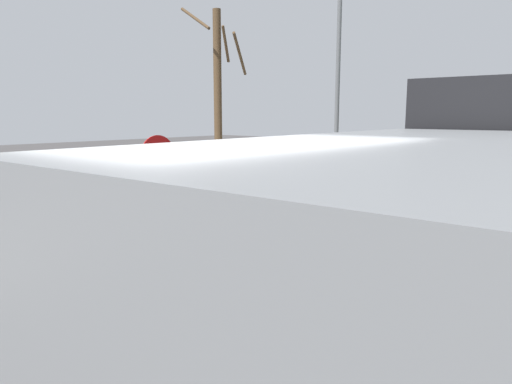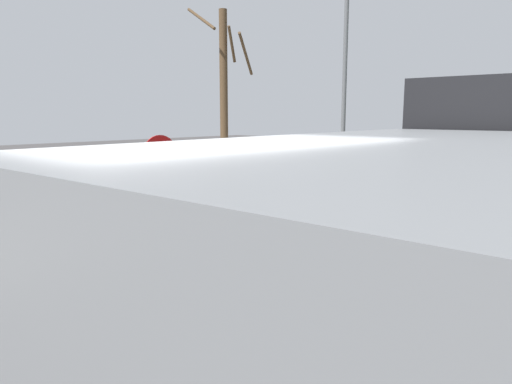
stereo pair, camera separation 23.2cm
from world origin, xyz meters
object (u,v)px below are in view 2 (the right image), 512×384
object	(u,v)px
street_light_pole	(344,104)
bare_tree	(224,104)
loose_tire	(54,234)
fire_hydrant	(36,241)
dump_truck_gray	(473,225)
stop_sign	(160,170)

from	to	relation	value
street_light_pole	bare_tree	bearing A→B (deg)	141.04
loose_tire	fire_hydrant	bearing A→B (deg)	105.18
dump_truck_gray	street_light_pole	distance (m)	9.02
fire_hydrant	bare_tree	xyz separation A→B (m)	(5.66, 1.62, 2.27)
fire_hydrant	street_light_pole	distance (m)	8.51
loose_tire	dump_truck_gray	bearing A→B (deg)	-77.80
fire_hydrant	stop_sign	world-z (taller)	stop_sign
dump_truck_gray	street_light_pole	size ratio (longest dim) A/B	1.32
fire_hydrant	stop_sign	xyz separation A→B (m)	(2.12, -0.45, 1.00)
stop_sign	dump_truck_gray	xyz separation A→B (m)	(-0.76, -5.74, 0.04)
fire_hydrant	bare_tree	size ratio (longest dim) A/B	0.15
stop_sign	street_light_pole	size ratio (longest dim) A/B	0.38
loose_tire	bare_tree	distance (m)	6.27
stop_sign	bare_tree	bearing A→B (deg)	30.32
dump_truck_gray	fire_hydrant	bearing A→B (deg)	102.41
bare_tree	dump_truck_gray	bearing A→B (deg)	-118.83
dump_truck_gray	bare_tree	xyz separation A→B (m)	(4.30, 7.81, 1.23)
loose_tire	stop_sign	bearing A→B (deg)	-0.23
fire_hydrant	dump_truck_gray	distance (m)	6.42
bare_tree	street_light_pole	xyz separation A→B (m)	(2.53, -2.05, 0.01)
fire_hydrant	loose_tire	distance (m)	0.49
loose_tire	street_light_pole	xyz separation A→B (m)	(8.07, 0.01, 2.10)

